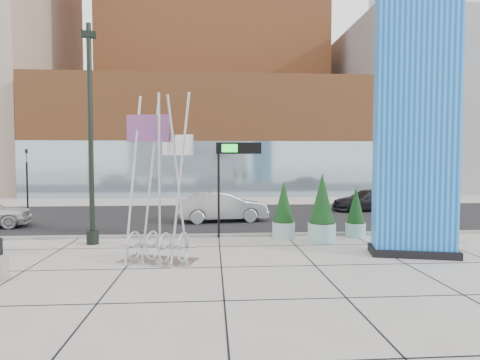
{
  "coord_description": "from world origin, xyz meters",
  "views": [
    {
      "loc": [
        0.72,
        -13.46,
        3.41
      ],
      "look_at": [
        1.8,
        2.0,
        2.6
      ],
      "focal_mm": 30.0,
      "sensor_mm": 36.0,
      "label": 1
    }
  ],
  "objects": [
    {
      "name": "curb_edge",
      "position": [
        0.0,
        4.0,
        0.06
      ],
      "size": [
        80.0,
        0.3,
        0.12
      ],
      "primitive_type": "cube",
      "color": "gray",
      "rests_on": "ground"
    },
    {
      "name": "concrete_bollard",
      "position": [
        -5.18,
        -1.93,
        0.33
      ],
      "size": [
        0.34,
        0.34,
        0.66
      ],
      "primitive_type": "cylinder",
      "color": "gray",
      "rests_on": "ground"
    },
    {
      "name": "tower_glass_front",
      "position": [
        1.0,
        22.2,
        2.5
      ],
      "size": [
        34.0,
        0.6,
        5.0
      ],
      "primitive_type": "cube",
      "color": "#8CA5B2",
      "rests_on": "ground"
    },
    {
      "name": "round_planter_west",
      "position": [
        3.8,
        3.6,
        1.16
      ],
      "size": [
        0.98,
        0.98,
        2.44
      ],
      "color": "#91C3BE",
      "rests_on": "ground"
    },
    {
      "name": "lamp_post",
      "position": [
        -4.08,
        2.83,
        3.57
      ],
      "size": [
        0.58,
        0.48,
        8.71
      ],
      "rotation": [
        0.0,
        0.0,
        0.22
      ],
      "color": "black",
      "rests_on": "ground"
    },
    {
      "name": "ground",
      "position": [
        0.0,
        0.0,
        0.0
      ],
      "size": [
        160.0,
        160.0,
        0.0
      ],
      "primitive_type": "plane",
      "color": "#9E9991",
      "rests_on": "ground"
    },
    {
      "name": "car_silver_mid",
      "position": [
        1.27,
        8.26,
        0.8
      ],
      "size": [
        5.02,
        2.35,
        1.59
      ],
      "primitive_type": "imported",
      "rotation": [
        0.0,
        0.0,
        1.71
      ],
      "color": "#A4A6AC",
      "rests_on": "ground"
    },
    {
      "name": "building_pale_office",
      "position": [
        36.0,
        48.0,
        27.5
      ],
      "size": [
        16.0,
        16.0,
        55.0
      ],
      "primitive_type": "cube",
      "color": "#B2B7BC",
      "rests_on": "ground"
    },
    {
      "name": "street_asphalt",
      "position": [
        0.0,
        10.0,
        0.01
      ],
      "size": [
        80.0,
        12.0,
        0.02
      ],
      "primitive_type": "cube",
      "color": "black",
      "rests_on": "ground"
    },
    {
      "name": "car_dark_east",
      "position": [
        10.92,
        12.15,
        0.69
      ],
      "size": [
        5.01,
        2.66,
        1.38
      ],
      "primitive_type": "imported",
      "rotation": [
        0.0,
        0.0,
        -1.41
      ],
      "color": "black",
      "rests_on": "ground"
    },
    {
      "name": "tower_podium",
      "position": [
        1.0,
        27.0,
        5.5
      ],
      "size": [
        34.0,
        10.0,
        11.0
      ],
      "primitive_type": "cube",
      "color": "#A0592E",
      "rests_on": "ground"
    },
    {
      "name": "building_grey_parking",
      "position": [
        26.0,
        32.0,
        9.0
      ],
      "size": [
        20.0,
        18.0,
        18.0
      ],
      "primitive_type": "cube",
      "color": "slate",
      "rests_on": "ground"
    },
    {
      "name": "public_art_sculpture",
      "position": [
        -1.04,
        -0.22,
        1.45
      ],
      "size": [
        2.68,
        1.88,
        5.52
      ],
      "rotation": [
        0.0,
        0.0,
        -0.3
      ],
      "color": "silver",
      "rests_on": "ground"
    },
    {
      "name": "round_planter_mid",
      "position": [
        5.2,
        2.56,
        1.34
      ],
      "size": [
        1.13,
        1.13,
        2.82
      ],
      "color": "#91C3BE",
      "rests_on": "ground"
    },
    {
      "name": "blue_pylon",
      "position": [
        7.82,
        0.16,
        4.67
      ],
      "size": [
        3.12,
        1.94,
        9.66
      ],
      "rotation": [
        0.0,
        0.0,
        -0.24
      ],
      "color": "blue",
      "rests_on": "ground"
    },
    {
      "name": "round_planter_east",
      "position": [
        7.0,
        3.6,
        1.03
      ],
      "size": [
        0.87,
        0.87,
        2.18
      ],
      "color": "#91C3BE",
      "rests_on": "ground"
    },
    {
      "name": "overhead_street_sign",
      "position": [
        1.7,
        3.8,
        3.53
      ],
      "size": [
        1.94,
        0.4,
        4.12
      ],
      "rotation": [
        0.0,
        0.0,
        -0.12
      ],
      "color": "black",
      "rests_on": "ground"
    },
    {
      "name": "traffic_signal",
      "position": [
        -12.0,
        15.0,
        2.3
      ],
      "size": [
        0.15,
        0.18,
        4.1
      ],
      "color": "black",
      "rests_on": "ground"
    }
  ]
}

